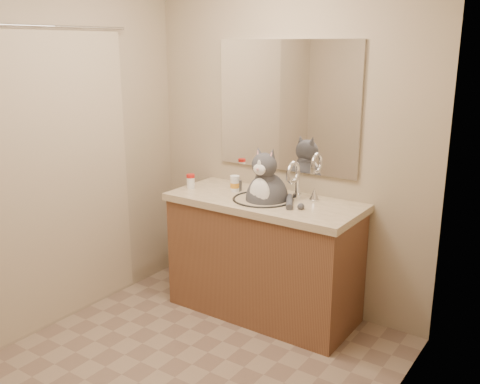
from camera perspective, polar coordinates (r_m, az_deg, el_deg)
name	(u,v)px	position (r m, az deg, el deg)	size (l,w,h in m)	color
room	(167,177)	(2.81, -7.75, 1.61)	(2.22, 2.52, 2.42)	gray
vanity	(264,254)	(3.78, 2.55, -6.65)	(1.34, 0.59, 1.12)	brown
mirror	(286,107)	(3.76, 4.95, 9.07)	(1.10, 0.02, 0.90)	white
shower_curtain	(58,177)	(3.68, -18.86, 1.51)	(0.02, 1.30, 1.93)	#BDA88F
cat	(266,196)	(3.62, 2.83, -0.44)	(0.42, 0.33, 0.57)	#434347
pill_bottle_redcap	(191,181)	(3.91, -5.29, 1.15)	(0.06, 0.06, 0.10)	white
pill_bottle_orange	(235,184)	(3.81, -0.56, 0.87)	(0.09, 0.09, 0.11)	white
grey_canister	(239,186)	(3.83, -0.14, 0.68)	(0.05, 0.05, 0.08)	slate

